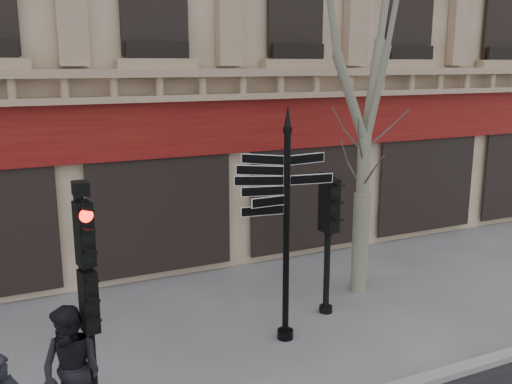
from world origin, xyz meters
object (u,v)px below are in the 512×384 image
(plane_tree, at_px, (370,9))
(pedestrian_b, at_px, (72,373))
(traffic_signal_secondary, at_px, (328,220))
(fingerpost, at_px, (287,186))
(traffic_signal_main, at_px, (87,276))

(plane_tree, distance_m, pedestrian_b, 8.79)
(traffic_signal_secondary, xyz_separation_m, plane_tree, (1.30, 0.67, 4.16))
(plane_tree, bearing_deg, pedestrian_b, -158.70)
(traffic_signal_secondary, height_order, pedestrian_b, traffic_signal_secondary)
(fingerpost, relative_size, pedestrian_b, 2.33)
(fingerpost, xyz_separation_m, traffic_signal_main, (-3.68, -1.09, -0.69))
(fingerpost, xyz_separation_m, traffic_signal_secondary, (1.31, 0.66, -0.95))
(fingerpost, distance_m, pedestrian_b, 4.62)
(traffic_signal_main, bearing_deg, pedestrian_b, -162.92)
(fingerpost, height_order, traffic_signal_secondary, fingerpost)
(fingerpost, height_order, pedestrian_b, fingerpost)
(fingerpost, relative_size, traffic_signal_main, 1.23)
(plane_tree, height_order, pedestrian_b, plane_tree)
(fingerpost, bearing_deg, traffic_signal_main, -144.81)
(pedestrian_b, bearing_deg, plane_tree, 67.56)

